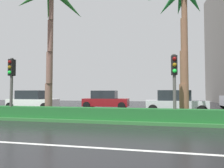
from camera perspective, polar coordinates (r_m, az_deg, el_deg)
name	(u,v)px	position (r m, az deg, el deg)	size (l,w,h in m)	color
ground_plane	(110,117)	(12.76, -0.56, -9.74)	(90.00, 42.00, 0.10)	black
near_lane_divider_stripe	(60,145)	(6.21, -15.21, -17.09)	(81.00, 0.14, 0.01)	white
median_strip	(107,117)	(11.77, -1.61, -9.75)	(85.50, 4.00, 0.15)	#2D6B33
median_hedge	(100,113)	(10.38, -3.43, -8.66)	(76.50, 0.70, 0.60)	#1E6028
palm_tree_mid_left	(51,6)	(13.50, -17.49, 21.06)	(5.07, 4.48, 8.42)	brown
palm_tree_centre_left	(184,4)	(12.63, 20.39, 21.20)	(4.25, 4.26, 8.04)	brown
traffic_signal_median_left	(11,76)	(12.61, -27.53, 2.03)	(0.28, 0.43, 3.41)	#4C4C47
traffic_signal_median_right	(174,75)	(10.04, 17.90, 2.57)	(0.28, 0.43, 3.31)	#4C4C47
car_in_traffic_leading	(33,100)	(18.80, -22.33, -4.51)	(4.30, 2.02, 1.72)	white
car_in_traffic_second	(106,100)	(18.62, -1.91, -4.71)	(4.30, 2.02, 1.72)	maroon
car_in_traffic_third	(175,102)	(15.25, 17.97, -5.12)	(4.30, 2.02, 1.72)	silver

